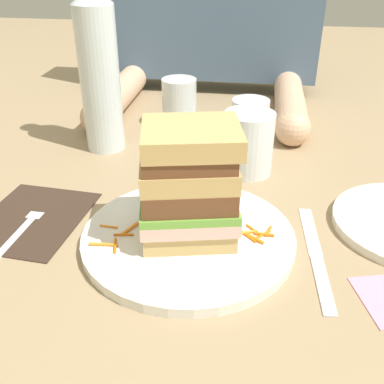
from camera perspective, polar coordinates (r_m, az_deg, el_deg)
The scene contains 22 objects.
ground_plane at distance 0.57m, azimuth -1.56°, elevation -5.66°, with size 3.00×3.00×0.00m, color #9E8460.
main_plate at distance 0.56m, azimuth -0.46°, elevation -5.69°, with size 0.26×0.26×0.01m, color white.
sandwich at distance 0.52m, azimuth -0.42°, elevation 1.00°, with size 0.13×0.12×0.14m.
carrot_shred_0 at distance 0.54m, azimuth -9.64°, elevation -6.66°, with size 0.00×0.00×0.03m, color orange.
carrot_shred_1 at distance 0.57m, azimuth -10.42°, elevation -4.27°, with size 0.00×0.00×0.02m, color orange.
carrot_shred_2 at distance 0.56m, azimuth -7.82°, elevation -4.60°, with size 0.00×0.00×0.03m, color orange.
carrot_shred_3 at distance 0.55m, azimuth -8.59°, elevation -5.31°, with size 0.00×0.00×0.02m, color orange.
carrot_shred_4 at distance 0.54m, azimuth -11.08°, elevation -6.47°, with size 0.00×0.00×0.03m, color orange.
carrot_shred_5 at distance 0.55m, azimuth 7.04°, elevation -5.54°, with size 0.00×0.00×0.03m, color orange.
carrot_shred_6 at distance 0.55m, azimuth 6.67°, elevation -4.99°, with size 0.00×0.00×0.03m, color orange.
carrot_shred_7 at distance 0.56m, azimuth 8.92°, elevation -5.03°, with size 0.00×0.00×0.02m, color orange.
carrot_shred_8 at distance 0.56m, azimuth 9.53°, elevation -4.88°, with size 0.00×0.00×0.02m, color orange.
carrot_shred_9 at distance 0.56m, azimuth 7.54°, elevation -4.57°, with size 0.00×0.00×0.02m, color orange.
carrot_shred_10 at distance 0.54m, azimuth 7.84°, elevation -5.78°, with size 0.00×0.00×0.03m, color orange.
carrot_shred_11 at distance 0.55m, azimuth 9.07°, elevation -5.38°, with size 0.00×0.00×0.02m, color orange.
napkin_dark at distance 0.63m, azimuth -19.46°, elevation -3.13°, with size 0.13×0.16×0.00m, color #38281E.
fork at distance 0.62m, azimuth -20.48°, elevation -3.99°, with size 0.02×0.17×0.00m.
knife at distance 0.55m, azimuth 15.37°, elevation -7.87°, with size 0.03×0.20×0.00m.
juice_glass at distance 0.70m, azimuth 7.05°, elevation 5.90°, with size 0.08×0.08×0.10m.
water_bottle at distance 0.77m, azimuth -11.61°, elevation 14.91°, with size 0.07×0.07×0.30m.
empty_tumbler_0 at distance 0.88m, azimuth -1.61°, elevation 11.15°, with size 0.07×0.07×0.09m, color silver.
empty_tumbler_1 at distance 0.83m, azimuth 7.27°, elevation 8.97°, with size 0.07×0.07×0.07m, color silver.
Camera 1 is at (0.08, -0.45, 0.33)m, focal length 42.47 mm.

